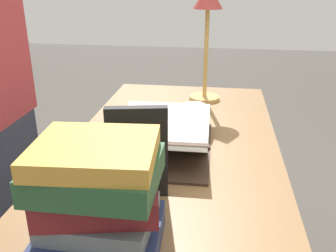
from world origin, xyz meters
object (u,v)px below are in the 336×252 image
at_px(book_standing_upright, 137,153).
at_px(reading_lamp, 207,17).
at_px(coffee_mug, 195,115).
at_px(open_book, 162,141).
at_px(book_stack_tall, 99,198).

distance_m(book_standing_upright, reading_lamp, 0.85).
relative_size(reading_lamp, coffee_mug, 4.40).
height_order(book_standing_upright, reading_lamp, reading_lamp).
bearing_deg(reading_lamp, open_book, -11.51).
bearing_deg(reading_lamp, coffee_mug, -3.98).
xyz_separation_m(open_book, book_standing_upright, (0.28, -0.02, 0.09)).
distance_m(book_stack_tall, reading_lamp, 1.06).
xyz_separation_m(book_stack_tall, coffee_mug, (-0.70, 0.14, -0.08)).
relative_size(book_standing_upright, coffee_mug, 2.14).
bearing_deg(book_standing_upright, open_book, 165.33).
bearing_deg(coffee_mug, reading_lamp, 176.02).
bearing_deg(coffee_mug, book_standing_upright, -11.94).
bearing_deg(open_book, book_stack_tall, -6.84).
bearing_deg(book_stack_tall, book_standing_upright, 171.25).
height_order(open_book, book_stack_tall, book_stack_tall).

